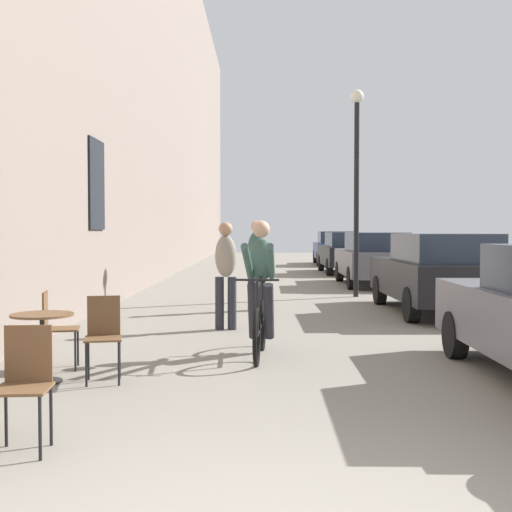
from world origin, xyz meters
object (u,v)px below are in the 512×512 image
cafe_chair_mid_toward_wall (55,324)px  cafe_chair_mid_toward_street (103,332)px  pedestrian_mid (256,260)px  street_lamp (357,166)px  parked_car_third (374,258)px  cafe_table_mid (42,333)px  pedestrian_near (226,269)px  cyclist_on_bicycle (261,291)px  parked_car_fourth (347,252)px  parked_car_fifth (335,247)px  parked_car_second (438,272)px  cafe_chair_near_toward_street (25,379)px

cafe_chair_mid_toward_wall → cafe_chair_mid_toward_street: bearing=-40.3°
pedestrian_mid → street_lamp: bearing=49.0°
parked_car_third → street_lamp: bearing=-106.7°
cafe_table_mid → pedestrian_mid: (2.18, 6.25, 0.48)m
cafe_table_mid → pedestrian_near: 4.10m
cafe_chair_mid_toward_street → cyclist_on_bicycle: size_ratio=0.51×
parked_car_fourth → parked_car_fifth: parked_car_fifth is taller
cafe_table_mid → street_lamp: 10.37m
parked_car_second → parked_car_fifth: (0.02, 17.89, 0.00)m
cafe_table_mid → cyclist_on_bicycle: 2.76m
cafe_chair_near_toward_street → parked_car_third: parked_car_third is taller
cafe_chair_mid_toward_wall → street_lamp: bearing=61.0°
cyclist_on_bicycle → parked_car_third: 11.10m
cafe_chair_mid_toward_wall → pedestrian_mid: pedestrian_mid is taller
cyclist_on_bicycle → parked_car_second: cyclist_on_bicycle is taller
pedestrian_mid → cafe_table_mid: bearing=-109.2°
cafe_chair_mid_toward_street → street_lamp: size_ratio=0.18×
pedestrian_mid → parked_car_fifth: (3.49, 17.46, -0.21)m
cafe_chair_mid_toward_street → street_lamp: bearing=66.2°
cafe_table_mid → cafe_chair_mid_toward_street: (0.62, 0.07, -0.00)m
cafe_chair_near_toward_street → parked_car_fifth: parked_car_fifth is taller
pedestrian_mid → cafe_chair_mid_toward_street: bearing=-104.2°
cyclist_on_bicycle → pedestrian_near: size_ratio=1.02×
parked_car_third → pedestrian_mid: bearing=-119.3°
parked_car_second → parked_car_fourth: (-0.20, 11.78, -0.01)m
cafe_chair_near_toward_street → cafe_table_mid: 2.19m
cafe_chair_mid_toward_street → parked_car_third: size_ratio=0.21×
cafe_table_mid → parked_car_second: parked_car_second is taller
pedestrian_mid → parked_car_fifth: 17.81m
cafe_chair_near_toward_street → street_lamp: 12.04m
cyclist_on_bicycle → cafe_table_mid: bearing=-145.7°
cafe_chair_mid_toward_wall → parked_car_fourth: bearing=72.0°
cafe_chair_mid_toward_street → pedestrian_mid: (1.56, 6.18, 0.48)m
cafe_table_mid → cafe_chair_mid_toward_street: size_ratio=0.81×
cafe_table_mid → parked_car_fifth: 24.38m
pedestrian_near → pedestrian_mid: (0.47, 2.55, 0.03)m
parked_car_third → parked_car_fifth: (0.17, 11.54, 0.01)m
cafe_chair_near_toward_street → cafe_chair_mid_toward_wall: bearing=103.2°
cafe_chair_mid_toward_street → parked_car_fifth: bearing=77.9°
pedestrian_mid → parked_car_fourth: size_ratio=0.41×
cafe_chair_near_toward_street → cafe_table_mid: bearing=105.2°
cafe_table_mid → cafe_chair_mid_toward_street: bearing=6.9°
cafe_chair_mid_toward_street → parked_car_fourth: 18.19m
cyclist_on_bicycle → street_lamp: size_ratio=0.36×
pedestrian_mid → parked_car_second: 3.50m
pedestrian_near → street_lamp: 6.34m
cafe_chair_near_toward_street → parked_car_fourth: (4.86, 19.73, 0.27)m
cafe_chair_near_toward_street → pedestrian_near: pedestrian_near is taller
cafe_chair_mid_toward_wall → parked_car_second: (5.72, 5.16, 0.27)m
parked_car_fourth → pedestrian_mid: bearing=-106.0°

